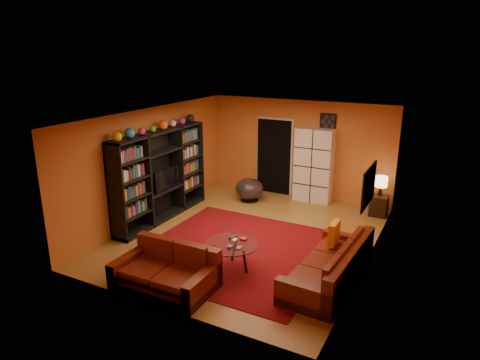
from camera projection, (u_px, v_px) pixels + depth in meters
The scene contains 20 objects.
floor at pixel (248, 236), 9.21m from camera, with size 6.00×6.00×0.00m, color brown.
ceiling at pixel (249, 116), 8.44m from camera, with size 6.00×6.00×0.00m, color white.
wall_back at pixel (299, 149), 11.37m from camera, with size 6.00×6.00×0.00m, color #B86228.
wall_front at pixel (157, 231), 6.29m from camera, with size 6.00×6.00×0.00m, color #B86228.
wall_left at pixel (152, 164), 9.94m from camera, with size 6.00×6.00×0.00m, color #B86228.
wall_right at pixel (372, 197), 7.72m from camera, with size 6.00×6.00×0.00m, color #B86228.
rug at pixel (237, 250), 8.58m from camera, with size 3.60×3.60×0.01m, color #54090E.
doorway at pixel (274, 157), 11.73m from camera, with size 0.95×0.10×2.04m, color black.
wall_art_right at pixel (369, 186), 7.39m from camera, with size 0.03×1.00×0.70m, color black.
wall_art_back at pixel (328, 124), 10.79m from camera, with size 0.42×0.03×0.52m, color black.
entertainment_unit at pixel (161, 175), 9.91m from camera, with size 0.45×3.00×2.10m, color black.
tv at pixel (164, 179), 9.95m from camera, with size 0.11×0.86×0.50m, color black.
sofa at pixel (333, 267), 7.33m from camera, with size 1.07×2.36×0.85m.
loveseat at pixel (168, 270), 7.23m from camera, with size 1.68×1.03×0.85m.
throw_pillow at pixel (334, 233), 7.85m from camera, with size 0.12×0.42×0.42m, color orange.
coffee_table at pixel (232, 246), 7.72m from camera, with size 1.00×1.00×0.50m.
storage_cabinet at pixel (314, 165), 11.07m from camera, with size 0.97×0.43×1.93m, color silver.
bowl_chair at pixel (249, 189), 11.26m from camera, with size 0.74×0.74×0.60m.
side_table at pixel (379, 206), 10.29m from camera, with size 0.40×0.40×0.50m, color black.
table_lamp at pixel (381, 182), 10.11m from camera, with size 0.29×0.29×0.48m.
Camera 1 is at (3.77, -7.55, 3.89)m, focal length 32.00 mm.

